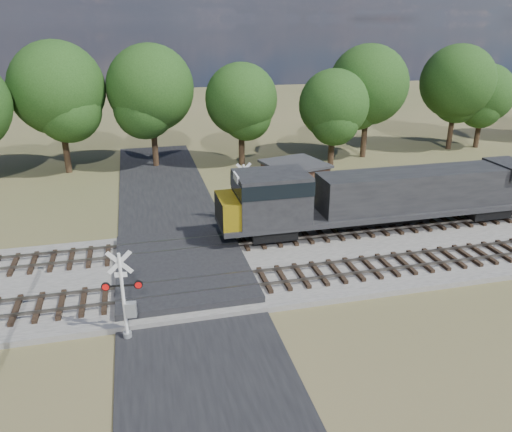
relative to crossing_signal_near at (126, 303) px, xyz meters
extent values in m
plane|color=#4B522C|center=(2.88, 4.97, -1.77)|extent=(160.00, 160.00, 0.00)
cube|color=gray|center=(12.88, 5.47, -1.62)|extent=(140.00, 10.00, 0.30)
cube|color=black|center=(2.88, 4.97, -1.73)|extent=(7.00, 60.00, 0.08)
cube|color=#262628|center=(2.88, 5.47, -1.45)|extent=(7.00, 9.00, 0.62)
cube|color=black|center=(4.88, 2.97, -1.38)|extent=(44.00, 2.60, 0.18)
cube|color=#615B53|center=(12.88, 2.25, -1.21)|extent=(140.00, 0.08, 0.15)
cube|color=#615B53|center=(12.88, 3.69, -1.21)|extent=(140.00, 0.08, 0.15)
cube|color=black|center=(4.88, 7.97, -1.38)|extent=(44.00, 2.60, 0.18)
cube|color=#615B53|center=(12.88, 7.25, -1.21)|extent=(140.00, 0.08, 0.15)
cube|color=#615B53|center=(12.88, 8.69, -1.21)|extent=(140.00, 0.08, 0.15)
cylinder|color=silver|center=(-0.09, 0.01, 0.29)|extent=(0.14, 0.14, 4.12)
cylinder|color=gray|center=(-0.09, 0.01, -1.61)|extent=(0.37, 0.37, 0.31)
cube|color=silver|center=(-0.09, 0.01, 1.94)|extent=(1.07, 0.16, 1.08)
cube|color=silver|center=(-0.09, 0.01, 1.94)|extent=(1.07, 0.16, 1.08)
cube|color=silver|center=(-0.09, 0.01, 1.37)|extent=(0.51, 0.09, 0.23)
cube|color=black|center=(-0.09, 0.01, 0.86)|extent=(1.64, 0.25, 0.06)
cylinder|color=red|center=(-0.75, 0.09, 0.86)|extent=(0.38, 0.14, 0.37)
cylinder|color=red|center=(0.58, -0.07, 0.86)|extent=(0.38, 0.14, 0.37)
cube|color=gray|center=(0.17, -0.02, -0.32)|extent=(0.50, 0.36, 0.67)
cylinder|color=silver|center=(7.80, 11.99, 0.27)|extent=(0.14, 0.14, 4.06)
cylinder|color=gray|center=(7.80, 11.99, -1.61)|extent=(0.37, 0.37, 0.30)
cube|color=silver|center=(7.80, 11.99, 1.89)|extent=(1.06, 0.08, 1.06)
cube|color=silver|center=(7.80, 11.99, 1.89)|extent=(1.06, 0.08, 1.06)
cube|color=silver|center=(7.80, 11.99, 1.33)|extent=(0.51, 0.05, 0.22)
cube|color=black|center=(7.80, 11.99, 0.82)|extent=(1.63, 0.13, 0.06)
cylinder|color=red|center=(8.46, 12.01, 0.82)|extent=(0.37, 0.12, 0.37)
cylinder|color=red|center=(7.14, 11.96, 0.82)|extent=(0.37, 0.12, 0.37)
cube|color=gray|center=(7.55, 11.97, -0.34)|extent=(0.47, 0.32, 0.66)
cube|color=#462C1E|center=(12.61, 15.71, -0.42)|extent=(4.67, 4.67, 2.69)
cube|color=#2E2E30|center=(12.61, 15.71, 1.02)|extent=(5.14, 5.14, 0.19)
cylinder|color=black|center=(-5.09, 27.41, 1.11)|extent=(0.56, 0.56, 5.74)
sphere|color=#1A3711|center=(-5.09, 27.41, 5.70)|extent=(8.04, 8.04, 8.04)
cylinder|color=black|center=(2.74, 27.55, 1.02)|extent=(0.56, 0.56, 5.56)
sphere|color=#1A3711|center=(2.74, 27.55, 5.47)|extent=(7.79, 7.79, 7.79)
cylinder|color=black|center=(10.76, 26.23, 0.60)|extent=(0.56, 0.56, 4.73)
sphere|color=#1A3711|center=(10.76, 26.23, 4.39)|extent=(6.62, 6.62, 6.62)
cylinder|color=black|center=(18.66, 23.32, 0.48)|extent=(0.56, 0.56, 4.50)
sphere|color=#1A3711|center=(18.66, 23.32, 4.08)|extent=(6.30, 6.30, 6.30)
cylinder|color=black|center=(23.26, 26.08, 0.97)|extent=(0.56, 0.56, 5.46)
sphere|color=#1A3711|center=(23.26, 26.08, 5.34)|extent=(7.65, 7.65, 7.65)
cylinder|color=black|center=(33.65, 26.97, 0.93)|extent=(0.56, 0.56, 5.38)
sphere|color=#1A3711|center=(33.65, 26.97, 5.23)|extent=(7.53, 7.53, 7.53)
cylinder|color=black|center=(36.93, 26.84, 0.44)|extent=(0.56, 0.56, 4.41)
sphere|color=#1A3711|center=(36.93, 26.84, 3.97)|extent=(6.18, 6.18, 6.18)
camera|label=1|loc=(0.97, -19.10, 11.23)|focal=35.00mm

